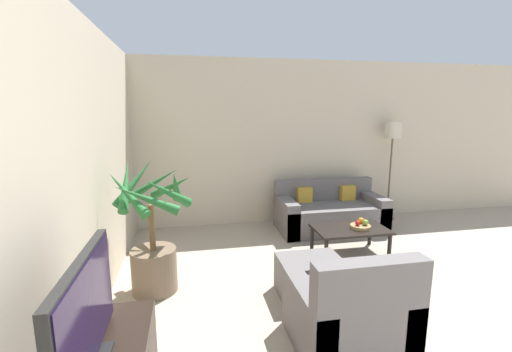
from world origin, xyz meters
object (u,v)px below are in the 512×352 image
at_px(apple_green, 365,222).
at_px(orange_fruit, 361,220).
at_px(television, 85,315).
at_px(coffee_table, 350,231).
at_px(sofa_loveseat, 330,213).
at_px(armchair, 348,317).
at_px(fruit_bowl, 360,227).
at_px(apple_red, 358,223).
at_px(ottoman, 310,277).
at_px(potted_palm, 153,244).
at_px(floor_lamp, 393,139).

height_order(apple_green, orange_fruit, same).
height_order(television, coffee_table, television).
height_order(television, apple_green, television).
xyz_separation_m(sofa_loveseat, armchair, (-1.00, -2.70, 0.02)).
height_order(fruit_bowl, orange_fruit, orange_fruit).
height_order(apple_red, orange_fruit, orange_fruit).
bearing_deg(ottoman, apple_red, 41.31).
height_order(potted_palm, apple_red, potted_palm).
bearing_deg(potted_palm, apple_green, 9.48).
distance_m(floor_lamp, orange_fruit, 1.98).
bearing_deg(ottoman, armchair, -90.09).
height_order(floor_lamp, apple_green, floor_lamp).
relative_size(potted_palm, ottoman, 2.19).
bearing_deg(sofa_loveseat, floor_lamp, 14.59).
xyz_separation_m(potted_palm, apple_red, (2.53, 0.45, -0.09)).
distance_m(fruit_bowl, orange_fruit, 0.10).
distance_m(potted_palm, sofa_loveseat, 2.97).
relative_size(apple_red, orange_fruit, 0.88).
relative_size(television, armchair, 1.04).
bearing_deg(apple_red, armchair, -119.46).
relative_size(potted_palm, coffee_table, 1.47).
bearing_deg(coffee_table, fruit_bowl, -16.16).
xyz_separation_m(coffee_table, apple_green, (0.18, -0.05, 0.13)).
bearing_deg(potted_palm, coffee_table, 11.39).
height_order(sofa_loveseat, orange_fruit, sofa_loveseat).
bearing_deg(orange_fruit, apple_green, -79.79).
distance_m(apple_green, orange_fruit, 0.09).
relative_size(television, floor_lamp, 0.54).
distance_m(apple_green, ottoman, 1.37).
height_order(coffee_table, ottoman, ottoman).
height_order(sofa_loveseat, coffee_table, sofa_loveseat).
distance_m(coffee_table, apple_red, 0.15).
distance_m(floor_lamp, coffee_table, 2.16).
distance_m(orange_fruit, ottoman, 1.41).
height_order(television, ottoman, television).
relative_size(fruit_bowl, ottoman, 0.41).
xyz_separation_m(television, orange_fruit, (2.77, 2.31, -0.42)).
relative_size(television, sofa_loveseat, 0.55).
relative_size(floor_lamp, apple_red, 25.39).
height_order(orange_fruit, armchair, armchair).
distance_m(television, apple_green, 3.58).
height_order(floor_lamp, fruit_bowl, floor_lamp).
xyz_separation_m(sofa_loveseat, floor_lamp, (1.23, 0.32, 1.14)).
bearing_deg(coffee_table, floor_lamp, 43.44).
bearing_deg(television, floor_lamp, 41.97).
xyz_separation_m(fruit_bowl, apple_red, (-0.05, -0.01, 0.06)).
bearing_deg(armchair, apple_green, 57.80).
xyz_separation_m(sofa_loveseat, fruit_bowl, (0.00, -1.00, 0.11)).
distance_m(floor_lamp, armchair, 3.92).
xyz_separation_m(coffee_table, apple_red, (0.08, -0.04, 0.12)).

